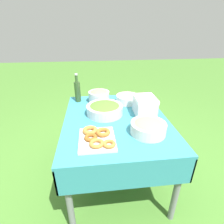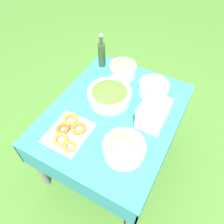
{
  "view_description": "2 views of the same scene",
  "coord_description": "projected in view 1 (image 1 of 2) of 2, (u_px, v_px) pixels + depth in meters",
  "views": [
    {
      "loc": [
        1.43,
        -0.2,
        1.51
      ],
      "look_at": [
        0.03,
        -0.04,
        0.81
      ],
      "focal_mm": 28.0,
      "sensor_mm": 36.0,
      "label": 1
    },
    {
      "loc": [
        0.96,
        0.51,
        2.02
      ],
      "look_at": [
        0.07,
        0.02,
        0.81
      ],
      "focal_mm": 35.0,
      "sensor_mm": 36.0,
      "label": 2
    }
  ],
  "objects": [
    {
      "name": "ground_plane",
      "position": [
        115.0,
        175.0,
        1.97
      ],
      "size": [
        14.0,
        14.0,
        0.0
      ],
      "primitive_type": "plane",
      "color": "#477A2D"
    },
    {
      "name": "picnic_table",
      "position": [
        116.0,
        127.0,
        1.68
      ],
      "size": [
        1.19,
        0.95,
        0.73
      ],
      "color": "teal",
      "rests_on": "ground_plane"
    },
    {
      "name": "salad_bowl",
      "position": [
        105.0,
        109.0,
        1.69
      ],
      "size": [
        0.35,
        0.35,
        0.11
      ],
      "color": "silver",
      "rests_on": "picnic_table"
    },
    {
      "name": "pasta_bowl",
      "position": [
        148.0,
        127.0,
        1.39
      ],
      "size": [
        0.28,
        0.28,
        0.11
      ],
      "color": "silver",
      "rests_on": "picnic_table"
    },
    {
      "name": "donut_platter",
      "position": [
        97.0,
        137.0,
        1.32
      ],
      "size": [
        0.33,
        0.28,
        0.05
      ],
      "color": "silver",
      "rests_on": "picnic_table"
    },
    {
      "name": "plate_stack",
      "position": [
        127.0,
        99.0,
        1.96
      ],
      "size": [
        0.25,
        0.25,
        0.08
      ],
      "color": "white",
      "rests_on": "picnic_table"
    },
    {
      "name": "olive_oil_bottle",
      "position": [
        78.0,
        91.0,
        1.95
      ],
      "size": [
        0.06,
        0.06,
        0.32
      ],
      "color": "#2D4723",
      "rests_on": "picnic_table"
    },
    {
      "name": "bread_bowl",
      "position": [
        99.0,
        96.0,
        1.96
      ],
      "size": [
        0.23,
        0.23,
        0.14
      ],
      "color": "silver",
      "rests_on": "picnic_table"
    },
    {
      "name": "cooler_box",
      "position": [
        145.0,
        106.0,
        1.68
      ],
      "size": [
        0.24,
        0.19,
        0.18
      ],
      "color": "silver",
      "rests_on": "picnic_table"
    }
  ]
}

